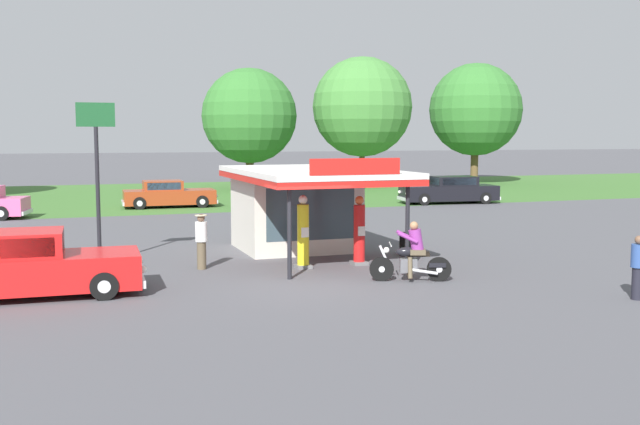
% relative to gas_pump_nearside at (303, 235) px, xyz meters
% --- Properties ---
extents(ground_plane, '(300.00, 300.00, 0.00)m').
position_rel_gas_pump_nearside_xyz_m(ground_plane, '(-0.49, -1.95, -0.97)').
color(ground_plane, '#4C4C51').
extents(grass_verge_strip, '(120.00, 24.00, 0.01)m').
position_rel_gas_pump_nearside_xyz_m(grass_verge_strip, '(-0.49, 28.05, -0.97)').
color(grass_verge_strip, '#3D6B2D').
rests_on(grass_verge_strip, ground).
extents(service_station_kiosk, '(4.35, 7.33, 3.21)m').
position_rel_gas_pump_nearside_xyz_m(service_station_kiosk, '(0.87, 3.08, 0.66)').
color(service_station_kiosk, beige).
rests_on(service_station_kiosk, ground).
extents(gas_pump_nearside, '(0.44, 0.44, 2.11)m').
position_rel_gas_pump_nearside_xyz_m(gas_pump_nearside, '(0.00, 0.00, 0.00)').
color(gas_pump_nearside, slate).
rests_on(gas_pump_nearside, ground).
extents(gas_pump_offside, '(0.44, 0.44, 2.04)m').
position_rel_gas_pump_nearside_xyz_m(gas_pump_offside, '(1.74, -0.00, -0.03)').
color(gas_pump_offside, slate).
rests_on(gas_pump_offside, ground).
extents(motorcycle_with_rider, '(2.04, 0.95, 1.58)m').
position_rel_gas_pump_nearside_xyz_m(motorcycle_with_rider, '(2.10, -2.77, -0.32)').
color(motorcycle_with_rider, black).
rests_on(motorcycle_with_rider, ground).
extents(featured_classic_sedan, '(5.66, 2.11, 1.58)m').
position_rel_gas_pump_nearside_xyz_m(featured_classic_sedan, '(-7.47, -1.49, -0.26)').
color(featured_classic_sedan, red).
rests_on(featured_classic_sedan, ground).
extents(parked_car_back_row_centre_left, '(5.50, 2.53, 1.53)m').
position_rel_gas_pump_nearside_xyz_m(parked_car_back_row_centre_left, '(4.53, 16.58, -0.29)').
color(parked_car_back_row_centre_left, '#19479E').
rests_on(parked_car_back_row_centre_left, ground).
extents(parked_car_back_row_far_right, '(5.69, 2.51, 1.52)m').
position_rel_gas_pump_nearside_xyz_m(parked_car_back_row_far_right, '(14.15, 16.81, -0.26)').
color(parked_car_back_row_far_right, black).
rests_on(parked_car_back_row_far_right, ground).
extents(parked_car_back_row_far_left, '(5.01, 2.14, 1.43)m').
position_rel_gas_pump_nearside_xyz_m(parked_car_back_row_far_left, '(-1.16, 19.70, -0.31)').
color(parked_car_back_row_far_left, '#993819').
rests_on(parked_car_back_row_far_left, ground).
extents(bystander_chatting_near_pumps, '(0.34, 0.34, 1.51)m').
position_rel_gas_pump_nearside_xyz_m(bystander_chatting_near_pumps, '(6.08, -6.49, -0.19)').
color(bystander_chatting_near_pumps, black).
rests_on(bystander_chatting_near_pumps, ground).
extents(bystander_admiring_sedan, '(0.34, 0.34, 1.61)m').
position_rel_gas_pump_nearside_xyz_m(bystander_admiring_sedan, '(2.58, 11.49, -0.13)').
color(bystander_admiring_sedan, '#2D3351').
rests_on(bystander_admiring_sedan, ground).
extents(bystander_strolling_foreground, '(0.35, 0.35, 1.58)m').
position_rel_gas_pump_nearside_xyz_m(bystander_strolling_foreground, '(-2.79, 0.80, -0.13)').
color(bystander_strolling_foreground, brown).
rests_on(bystander_strolling_foreground, ground).
extents(tree_oak_right, '(7.22, 7.22, 9.48)m').
position_rel_gas_pump_nearside_xyz_m(tree_oak_right, '(14.33, 30.00, 4.77)').
color(tree_oak_right, brown).
rests_on(tree_oak_right, ground).
extents(tree_oak_distant_spare, '(6.69, 6.69, 8.53)m').
position_rel_gas_pump_nearside_xyz_m(tree_oak_distant_spare, '(6.18, 30.97, 4.07)').
color(tree_oak_distant_spare, brown).
rests_on(tree_oak_distant_spare, ground).
extents(tree_oak_far_left, '(7.28, 7.28, 9.49)m').
position_rel_gas_pump_nearside_xyz_m(tree_oak_far_left, '(24.75, 31.55, 4.73)').
color(tree_oak_far_left, brown).
rests_on(tree_oak_far_left, ground).
extents(roadside_pole_sign, '(1.10, 0.12, 4.76)m').
position_rel_gas_pump_nearside_xyz_m(roadside_pole_sign, '(-5.50, 2.68, 2.28)').
color(roadside_pole_sign, black).
rests_on(roadside_pole_sign, ground).
extents(spare_tire_stack, '(0.60, 0.60, 0.72)m').
position_rel_gas_pump_nearside_xyz_m(spare_tire_stack, '(3.89, 1.06, -0.61)').
color(spare_tire_stack, black).
rests_on(spare_tire_stack, ground).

